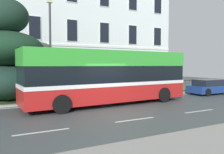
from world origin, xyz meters
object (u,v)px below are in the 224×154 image
(evergreen_tree, at_px, (8,58))
(parked_hatchback_00, at_px, (210,87))
(georgian_townhouse, at_px, (74,23))
(single_decker_bus, at_px, (109,76))
(street_lamp_post, at_px, (50,41))
(litter_bin, at_px, (169,85))

(evergreen_tree, bearing_deg, parked_hatchback_00, -12.88)
(georgian_townhouse, relative_size, parked_hatchback_00, 5.25)
(georgian_townhouse, xyz_separation_m, single_decker_bus, (-1.65, -12.31, -5.40))
(evergreen_tree, height_order, street_lamp_post, street_lamp_post)
(evergreen_tree, relative_size, single_decker_bus, 0.63)
(georgian_townhouse, distance_m, evergreen_tree, 11.87)
(evergreen_tree, distance_m, litter_bin, 12.80)
(single_decker_bus, bearing_deg, street_lamp_post, 134.25)
(georgian_townhouse, relative_size, litter_bin, 17.38)
(georgian_townhouse, bearing_deg, street_lamp_post, -115.84)
(evergreen_tree, xyz_separation_m, litter_bin, (12.54, -1.38, -2.16))
(single_decker_bus, xyz_separation_m, street_lamp_post, (-3.00, 2.71, 2.26))
(single_decker_bus, bearing_deg, evergreen_tree, 141.36)
(georgian_townhouse, xyz_separation_m, parked_hatchback_00, (7.91, -11.90, -6.52))
(georgian_townhouse, bearing_deg, litter_bin, -61.26)
(evergreen_tree, xyz_separation_m, parked_hatchback_00, (15.05, -3.44, -2.26))
(evergreen_tree, xyz_separation_m, single_decker_bus, (5.49, -3.85, -1.14))
(street_lamp_post, bearing_deg, evergreen_tree, 155.49)
(georgian_townhouse, relative_size, single_decker_bus, 1.89)
(evergreen_tree, bearing_deg, single_decker_bus, -35.01)
(evergreen_tree, relative_size, street_lamp_post, 0.98)
(single_decker_bus, xyz_separation_m, parked_hatchback_00, (9.56, 0.41, -1.12))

